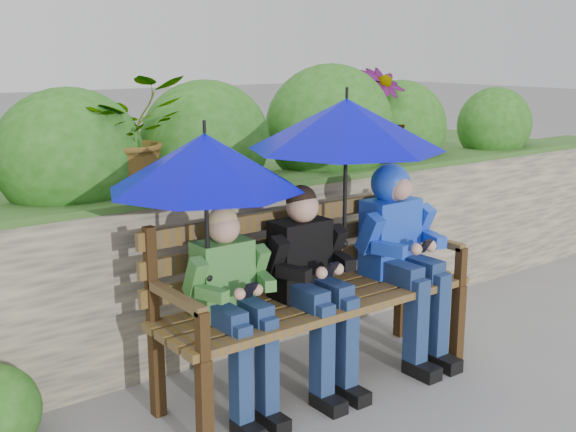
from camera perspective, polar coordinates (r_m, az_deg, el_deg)
ground at (r=4.12m, az=0.86°, el=-13.23°), size 60.00×60.00×0.00m
garden_backdrop at (r=5.15m, az=-11.12°, el=-0.78°), size 8.00×2.88×1.80m
park_bench at (r=3.98m, az=1.78°, el=-5.45°), size 1.87×0.55×0.99m
boy_left at (r=3.60m, az=-4.35°, el=-6.54°), size 0.43×0.50×1.07m
boy_middle at (r=3.86m, az=1.85°, el=-4.80°), size 0.47×0.54×1.13m
boy_right at (r=4.29m, az=8.91°, el=-2.22°), size 0.50×0.61×1.17m
umbrella_left at (r=3.38m, az=-6.56°, el=4.26°), size 0.94×0.94×0.78m
umbrella_right at (r=3.91m, az=4.63°, el=7.23°), size 1.07×1.07×0.88m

